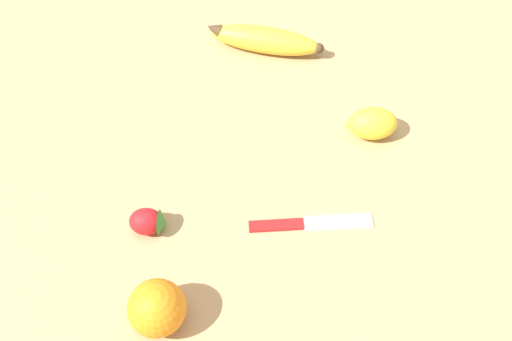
# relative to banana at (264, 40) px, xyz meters

# --- Properties ---
(ground_plane) EXTENTS (3.00, 3.00, 0.00)m
(ground_plane) POSITION_rel_banana_xyz_m (-0.16, 0.10, -0.02)
(ground_plane) COLOR tan
(banana) EXTENTS (0.13, 0.18, 0.04)m
(banana) POSITION_rel_banana_xyz_m (0.00, 0.00, 0.00)
(banana) COLOR gold
(banana) RESTS_ON ground_plane
(orange) EXTENTS (0.07, 0.07, 0.07)m
(orange) POSITION_rel_banana_xyz_m (-0.41, 0.26, 0.01)
(orange) COLOR orange
(orange) RESTS_ON ground_plane
(strawberry) EXTENTS (0.05, 0.06, 0.04)m
(strawberry) POSITION_rel_banana_xyz_m (-0.28, 0.25, -0.00)
(strawberry) COLOR red
(strawberry) RESTS_ON ground_plane
(lemon) EXTENTS (0.07, 0.08, 0.05)m
(lemon) POSITION_rel_banana_xyz_m (-0.22, -0.09, 0.00)
(lemon) COLOR yellow
(lemon) RESTS_ON ground_plane
(paring_knife) EXTENTS (0.06, 0.17, 0.01)m
(paring_knife) POSITION_rel_banana_xyz_m (-0.34, 0.05, -0.02)
(paring_knife) COLOR silver
(paring_knife) RESTS_ON ground_plane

